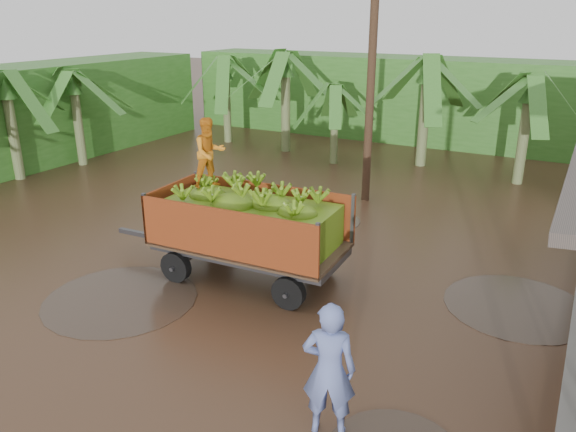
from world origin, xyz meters
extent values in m
plane|color=black|center=(0.00, 0.00, 0.00)|extent=(100.00, 100.00, 0.00)
cube|color=#2D661E|center=(-2.00, 16.00, 1.80)|extent=(22.00, 3.00, 3.60)
cube|color=#2D661E|center=(-14.00, 4.00, 1.80)|extent=(3.00, 18.00, 3.60)
cube|color=#47474C|center=(-4.06, 0.30, 0.49)|extent=(1.61, 0.18, 0.11)
imported|color=orange|center=(-2.32, 0.59, 2.62)|extent=(0.85, 0.91, 1.50)
imported|color=#6576B8|center=(2.23, -3.08, 0.99)|extent=(0.84, 0.68, 1.98)
cylinder|color=#47301E|center=(-1.05, 6.70, 3.74)|extent=(0.24, 0.24, 7.49)
camera|label=1|loc=(4.78, -8.85, 5.45)|focal=35.00mm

